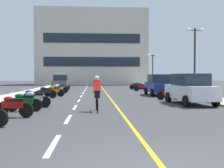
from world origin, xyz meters
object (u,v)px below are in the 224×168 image
at_px(motorcycle_10, 60,88).
at_px(motorcycle_5, 32,97).
at_px(parked_car_mid, 159,85).
at_px(motorcycle_9, 58,89).
at_px(motorcycle_6, 168,93).
at_px(motorcycle_11, 141,87).
at_px(cyclist_rider, 97,93).
at_px(motorcycle_3, 24,102).
at_px(motorcycle_7, 46,92).
at_px(motorcycle_8, 54,91).
at_px(motorcycle_4, 34,99).
at_px(street_lamp_mid, 195,46).
at_px(motorcycle_13, 136,86).
at_px(street_lamp_far, 153,63).
at_px(motorcycle_12, 140,86).
at_px(motorcycle_2, 13,106).
at_px(parked_car_far, 61,82).
at_px(parked_car_near, 190,89).

bearing_deg(motorcycle_10, motorcycle_5, -91.31).
xyz_separation_m(parked_car_mid, motorcycle_9, (-8.96, 2.59, -0.44)).
bearing_deg(motorcycle_6, motorcycle_11, 90.08).
height_order(motorcycle_9, cyclist_rider, cyclist_rider).
distance_m(motorcycle_3, motorcycle_7, 7.84).
height_order(motorcycle_8, cyclist_rider, cyclist_rider).
bearing_deg(motorcycle_4, street_lamp_mid, 32.36).
xyz_separation_m(motorcycle_7, motorcycle_13, (8.96, 12.67, 0.00)).
xyz_separation_m(street_lamp_far, motorcycle_4, (-11.43, -23.28, -3.05)).
xyz_separation_m(motorcycle_3, motorcycle_9, (-0.03, 12.73, 0.00)).
height_order(motorcycle_8, motorcycle_9, same).
height_order(motorcycle_4, motorcycle_5, same).
xyz_separation_m(motorcycle_10, cyclist_rider, (3.51, -14.39, 0.41)).
distance_m(street_lamp_mid, motorcycle_12, 11.35).
bearing_deg(motorcycle_11, street_lamp_mid, -70.18).
distance_m(motorcycle_8, motorcycle_13, 14.04).
distance_m(motorcycle_2, motorcycle_8, 11.19).
height_order(street_lamp_far, cyclist_rider, street_lamp_far).
bearing_deg(street_lamp_far, motorcycle_2, -113.54).
bearing_deg(motorcycle_13, motorcycle_9, -138.09).
height_order(parked_car_mid, parked_car_far, same).
distance_m(motorcycle_7, cyclist_rider, 8.87).
distance_m(street_lamp_far, motorcycle_7, 20.90).
xyz_separation_m(street_lamp_mid, motorcycle_10, (-11.60, 5.57, -3.61)).
bearing_deg(motorcycle_13, motorcycle_7, -125.29).
relative_size(motorcycle_8, motorcycle_10, 0.99).
xyz_separation_m(parked_car_near, motorcycle_12, (-0.14, 16.35, -0.44)).
distance_m(motorcycle_9, motorcycle_11, 9.56).
xyz_separation_m(motorcycle_6, motorcycle_7, (-8.92, 2.01, 0.00)).
bearing_deg(motorcycle_8, motorcycle_12, 47.80).
bearing_deg(motorcycle_4, motorcycle_8, 90.64).
relative_size(parked_car_near, motorcycle_12, 2.57).
height_order(motorcycle_2, motorcycle_13, same).
height_order(street_lamp_far, parked_car_far, street_lamp_far).
height_order(motorcycle_7, motorcycle_10, same).
xyz_separation_m(street_lamp_far, motorcycle_5, (-11.91, -21.69, -3.05)).
distance_m(motorcycle_4, motorcycle_7, 6.41).
height_order(motorcycle_4, cyclist_rider, cyclist_rider).
distance_m(motorcycle_3, motorcycle_13, 22.25).
distance_m(motorcycle_3, motorcycle_10, 14.22).
bearing_deg(parked_car_near, motorcycle_5, 178.14).
xyz_separation_m(motorcycle_6, motorcycle_9, (-8.62, 6.90, 0.00)).
relative_size(parked_car_far, motorcycle_7, 2.49).
bearing_deg(street_lamp_mid, motorcycle_8, 176.43).
xyz_separation_m(motorcycle_2, motorcycle_9, (-0.06, 14.56, 0.00)).
distance_m(motorcycle_4, motorcycle_11, 17.58).
xyz_separation_m(motorcycle_5, motorcycle_9, (0.28, 9.69, 0.00)).
xyz_separation_m(parked_car_near, parked_car_mid, (-0.10, 7.41, 0.00)).
distance_m(street_lamp_mid, motorcycle_9, 12.79).
relative_size(street_lamp_mid, street_lamp_far, 1.19).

